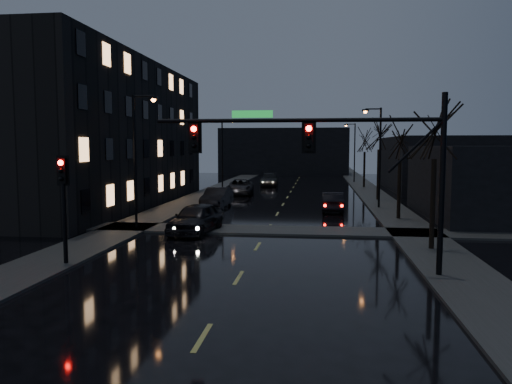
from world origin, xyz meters
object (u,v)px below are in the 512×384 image
(oncoming_car_b, at_px, (217,198))
(lead_car, at_px, (333,202))
(oncoming_car_c, at_px, (240,187))
(oncoming_car_a, at_px, (196,218))
(oncoming_car_d, at_px, (269,180))

(oncoming_car_b, relative_size, lead_car, 1.09)
(oncoming_car_c, bearing_deg, oncoming_car_b, -95.93)
(oncoming_car_b, bearing_deg, oncoming_car_a, -81.91)
(oncoming_car_b, relative_size, oncoming_car_c, 0.88)
(oncoming_car_a, bearing_deg, oncoming_car_c, 100.10)
(oncoming_car_a, distance_m, oncoming_car_b, 11.77)
(oncoming_car_c, bearing_deg, oncoming_car_a, -92.52)
(oncoming_car_d, bearing_deg, oncoming_car_a, -95.76)
(oncoming_car_c, xyz_separation_m, oncoming_car_d, (1.90, 11.46, 0.01))
(oncoming_car_a, relative_size, oncoming_car_c, 0.89)
(oncoming_car_a, bearing_deg, oncoming_car_d, 96.08)
(oncoming_car_a, height_order, oncoming_car_b, oncoming_car_a)
(oncoming_car_a, relative_size, oncoming_car_d, 0.92)
(oncoming_car_b, distance_m, lead_car, 9.32)
(oncoming_car_b, height_order, lead_car, oncoming_car_b)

